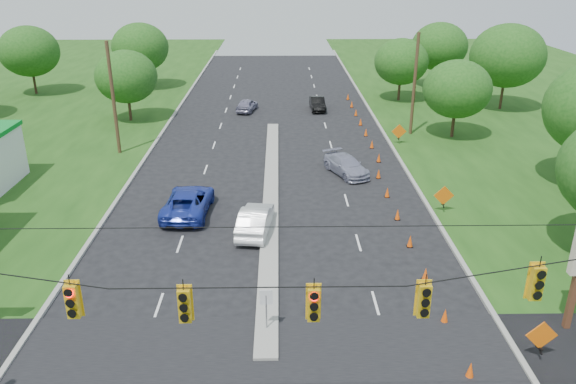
{
  "coord_description": "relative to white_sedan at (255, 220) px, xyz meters",
  "views": [
    {
      "loc": [
        0.59,
        -13.89,
        14.74
      ],
      "look_at": [
        1.06,
        14.77,
        2.8
      ],
      "focal_mm": 35.0,
      "sensor_mm": 36.0,
      "label": 1
    }
  ],
  "objects": [
    {
      "name": "tree_12",
      "position": [
        14.82,
        32.55,
        3.56
      ],
      "size": [
        5.88,
        5.88,
        6.86
      ],
      "color": "black",
      "rests_on": "ground"
    },
    {
      "name": "cone_0",
      "position": [
        8.6,
        -12.45,
        -0.42
      ],
      "size": [
        0.32,
        0.32,
        0.7
      ],
      "primitive_type": "cone",
      "color": "#FB530B",
      "rests_on": "ground"
    },
    {
      "name": "cone_10",
      "position": [
        9.2,
        22.55,
        -0.42
      ],
      "size": [
        0.32,
        0.32,
        0.7
      ],
      "primitive_type": "cone",
      "color": "#FB530B",
      "rests_on": "ground"
    },
    {
      "name": "silver_car_oncoming",
      "position": [
        -1.93,
        28.08,
        -0.11
      ],
      "size": [
        2.4,
        4.16,
        1.33
      ],
      "primitive_type": "imported",
      "rotation": [
        0.0,
        0.0,
        2.92
      ],
      "color": "gray",
      "rests_on": "ground"
    },
    {
      "name": "tree_11",
      "position": [
        20.82,
        39.55,
        4.19
      ],
      "size": [
        6.72,
        6.72,
        7.84
      ],
      "color": "black",
      "rests_on": "ground"
    },
    {
      "name": "blue_pickup",
      "position": [
        -4.28,
        2.67,
        0.02
      ],
      "size": [
        2.91,
        5.84,
        1.59
      ],
      "primitive_type": "imported",
      "rotation": [
        0.0,
        0.0,
        3.09
      ],
      "color": "#2033A3",
      "rests_on": "ground"
    },
    {
      "name": "cone_6",
      "position": [
        8.6,
        8.55,
        -0.42
      ],
      "size": [
        0.32,
        0.32,
        0.7
      ],
      "primitive_type": "cone",
      "color": "#FB530B",
      "rests_on": "ground"
    },
    {
      "name": "work_sign_0",
      "position": [
        11.62,
        -11.45,
        0.32
      ],
      "size": [
        1.27,
        0.58,
        1.37
      ],
      "color": "black",
      "rests_on": "ground"
    },
    {
      "name": "white_sedan",
      "position": [
        0.0,
        0.0,
        0.0
      ],
      "size": [
        2.2,
        4.85,
        1.54
      ],
      "primitive_type": "imported",
      "rotation": [
        0.0,
        0.0,
        3.02
      ],
      "color": "white",
      "rests_on": "ground"
    },
    {
      "name": "work_sign_2",
      "position": [
        11.62,
        16.55,
        0.32
      ],
      "size": [
        1.27,
        0.58,
        1.37
      ],
      "color": "black",
      "rests_on": "ground"
    },
    {
      "name": "cone_7",
      "position": [
        9.2,
        12.05,
        -0.42
      ],
      "size": [
        0.32,
        0.32,
        0.7
      ],
      "primitive_type": "cone",
      "color": "#FB530B",
      "rests_on": "ground"
    },
    {
      "name": "cone_12",
      "position": [
        9.2,
        29.55,
        -0.42
      ],
      "size": [
        0.32,
        0.32,
        0.7
      ],
      "primitive_type": "cone",
      "color": "#FB530B",
      "rests_on": "ground"
    },
    {
      "name": "utility_pole_far_right",
      "position": [
        13.32,
        19.55,
        3.73
      ],
      "size": [
        0.28,
        0.28,
        9.0
      ],
      "primitive_type": "cylinder",
      "color": "#422D1C",
      "rests_on": "ground"
    },
    {
      "name": "tree_9",
      "position": [
        16.82,
        18.55,
        3.56
      ],
      "size": [
        5.88,
        5.88,
        6.86
      ],
      "color": "black",
      "rests_on": "ground"
    },
    {
      "name": "curb_left",
      "position": [
        -9.28,
        14.55,
        -0.77
      ],
      "size": [
        0.25,
        110.0,
        0.16
      ],
      "primitive_type": "cube",
      "color": "gray",
      "rests_on": "ground"
    },
    {
      "name": "tree_10",
      "position": [
        24.82,
        28.55,
        4.81
      ],
      "size": [
        7.56,
        7.56,
        8.82
      ],
      "color": "black",
      "rests_on": "ground"
    },
    {
      "name": "median_sign",
      "position": [
        0.82,
        -9.45,
        0.69
      ],
      "size": [
        0.55,
        0.06,
        2.05
      ],
      "color": "gray",
      "rests_on": "ground"
    },
    {
      "name": "silver_car_far",
      "position": [
        6.34,
        9.46,
        -0.1
      ],
      "size": [
        3.59,
        5.02,
        1.35
      ],
      "primitive_type": "imported",
      "rotation": [
        0.0,
        0.0,
        0.41
      ],
      "color": "#8C8DA5",
      "rests_on": "ground"
    },
    {
      "name": "tree_6",
      "position": [
        -15.18,
        39.55,
        4.19
      ],
      "size": [
        6.72,
        6.72,
        7.84
      ],
      "color": "black",
      "rests_on": "ground"
    },
    {
      "name": "cone_5",
      "position": [
        8.6,
        5.05,
        -0.42
      ],
      "size": [
        0.32,
        0.32,
        0.7
      ],
      "primitive_type": "cone",
      "color": "#FB530B",
      "rests_on": "ground"
    },
    {
      "name": "signal_span",
      "position": [
        0.77,
        -16.45,
        4.2
      ],
      "size": [
        25.6,
        0.32,
        9.0
      ],
      "color": "#422D1C",
      "rests_on": "ground"
    },
    {
      "name": "cone_9",
      "position": [
        9.2,
        19.05,
        -0.42
      ],
      "size": [
        0.32,
        0.32,
        0.7
      ],
      "primitive_type": "cone",
      "color": "#FB530B",
      "rests_on": "ground"
    },
    {
      "name": "cone_1",
      "position": [
        8.6,
        -8.95,
        -0.42
      ],
      "size": [
        0.32,
        0.32,
        0.7
      ],
      "primitive_type": "cone",
      "color": "#FB530B",
      "rests_on": "ground"
    },
    {
      "name": "cone_2",
      "position": [
        8.6,
        -5.45,
        -0.42
      ],
      "size": [
        0.32,
        0.32,
        0.7
      ],
      "primitive_type": "cone",
      "color": "#FB530B",
      "rests_on": "ground"
    },
    {
      "name": "cone_8",
      "position": [
        9.2,
        15.55,
        -0.42
      ],
      "size": [
        0.32,
        0.32,
        0.7
      ],
      "primitive_type": "cone",
      "color": "#FB530B",
      "rests_on": "ground"
    },
    {
      "name": "median",
      "position": [
        0.82,
        5.55,
        -0.77
      ],
      "size": [
        1.0,
        34.0,
        0.18
      ],
      "primitive_type": "cube",
      "color": "gray",
      "rests_on": "ground"
    },
    {
      "name": "cone_11",
      "position": [
        9.2,
        26.05,
        -0.42
      ],
      "size": [
        0.32,
        0.32,
        0.7
      ],
      "primitive_type": "cone",
      "color": "#FB530B",
      "rests_on": "ground"
    },
    {
      "name": "curb_right",
      "position": [
        10.92,
        14.55,
        -0.77
      ],
      "size": [
        0.25,
        110.0,
        0.16
      ],
      "primitive_type": "cube",
      "color": "gray",
      "rests_on": "ground"
    },
    {
      "name": "tree_4",
      "position": [
        -27.18,
        36.55,
        4.19
      ],
      "size": [
        6.72,
        6.72,
        7.84
      ],
      "color": "black",
      "rests_on": "ground"
    },
    {
      "name": "work_sign_1",
      "position": [
        11.62,
        2.55,
        0.32
      ],
      "size": [
        1.27,
        0.58,
        1.37
      ],
      "color": "black",
      "rests_on": "ground"
    },
    {
      "name": "utility_pole_far_left",
      "position": [
        -11.68,
        14.55,
        3.73
      ],
      "size": [
        0.28,
        0.28,
        9.0
      ],
      "primitive_type": "cylinder",
      "color": "#422D1C",
      "rests_on": "ground"
    },
    {
      "name": "cone_3",
      "position": [
        8.6,
        -1.95,
        -0.42
      ],
      "size": [
        0.32,
        0.32,
        0.7
      ],
      "primitive_type": "cone",
      "color": "#FB530B",
      "rests_on": "ground"
    },
    {
      "name": "tree_5",
      "position": [
        -13.18,
        24.55,
        3.56
      ],
      "size": [
        5.88,
        5.88,
        6.86
      ],
      "color": "black",
      "rests_on": "ground"
    },
    {
      "name": "cone_13",
      "position": [
        9.2,
        33.05,
        -0.42
      ],
      "size": [
        0.32,
        0.32,
        0.7
      ],
      "primitive_type": "cone",
      "color": "#FB530B",
      "rests_on": "ground"
    },
    {
      "name": "dark_car_receding",
      "position": [
        5.44,
        28.53,
        -0.1
      ],
      "size": [
        1.58,
        4.14,
        1.35
      ],
      "primitive_type": "imported",
      "rotation": [
        0.0,
        0.0,
        0.04
      ],
      "color": "black",
      "rests_on": "ground"
    },
    {
      "name": "cone_4",
      "position": [
        8.6,
        1.55,
        -0.42
      ],
      "size": [
        0.32,
        0.32,
        0.7
      ],
      "primitive_type": "cone",
      "color": "#FB530B",
      "rests_on": "ground"
    }
  ]
}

